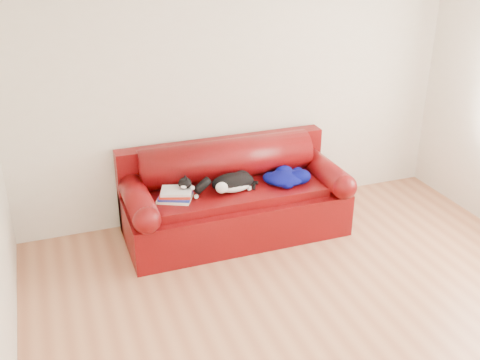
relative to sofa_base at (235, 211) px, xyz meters
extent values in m
plane|color=#96593C|center=(0.22, -1.49, -0.24)|extent=(4.50, 4.50, 0.00)
cube|color=beige|center=(0.22, 0.51, 1.06)|extent=(4.50, 0.02, 2.60)
cube|color=#390502|center=(0.00, 0.01, -0.03)|extent=(2.10, 0.90, 0.42)
cube|color=#390502|center=(0.00, -0.04, 0.21)|extent=(1.66, 0.62, 0.10)
cylinder|color=black|center=(-0.93, -0.32, -0.21)|extent=(0.06, 0.06, 0.05)
cylinder|color=black|center=(0.93, -0.32, -0.21)|extent=(0.06, 0.06, 0.05)
cylinder|color=black|center=(-0.93, 0.34, -0.21)|extent=(0.06, 0.06, 0.05)
cylinder|color=black|center=(0.93, 0.34, -0.21)|extent=(0.06, 0.06, 0.05)
cube|color=#390502|center=(0.00, 0.37, 0.19)|extent=(2.10, 0.18, 0.85)
cylinder|color=#390502|center=(0.00, 0.26, 0.44)|extent=(1.70, 0.40, 0.40)
cylinder|color=#390502|center=(-0.93, 0.01, 0.30)|extent=(0.24, 0.88, 0.24)
sphere|color=#390502|center=(-0.93, -0.43, 0.30)|extent=(0.24, 0.24, 0.24)
cylinder|color=#390502|center=(0.93, 0.01, 0.30)|extent=(0.24, 0.88, 0.24)
sphere|color=#390502|center=(0.93, -0.43, 0.30)|extent=(0.24, 0.24, 0.24)
cube|color=#E9E8C9|center=(-0.59, -0.07, 0.28)|extent=(0.37, 0.34, 0.02)
cube|color=white|center=(-0.59, -0.07, 0.28)|extent=(0.35, 0.32, 0.02)
cube|color=#1F2FA8|center=(-0.59, -0.07, 0.30)|extent=(0.35, 0.32, 0.02)
cube|color=white|center=(-0.59, -0.07, 0.30)|extent=(0.34, 0.30, 0.02)
cube|color=red|center=(-0.59, -0.07, 0.33)|extent=(0.34, 0.30, 0.02)
cube|color=white|center=(-0.59, -0.07, 0.33)|extent=(0.32, 0.29, 0.02)
cube|color=silver|center=(-0.59, -0.07, 0.35)|extent=(0.32, 0.28, 0.02)
cube|color=white|center=(-0.59, -0.07, 0.35)|extent=(0.31, 0.27, 0.02)
ellipsoid|color=black|center=(-0.04, -0.07, 0.35)|extent=(0.47, 0.37, 0.17)
ellipsoid|color=silver|center=(-0.04, -0.12, 0.32)|extent=(0.31, 0.23, 0.11)
ellipsoid|color=silver|center=(-0.18, -0.16, 0.35)|extent=(0.15, 0.14, 0.11)
ellipsoid|color=black|center=(0.07, -0.02, 0.33)|extent=(0.22, 0.22, 0.14)
ellipsoid|color=black|center=(-0.29, -0.18, 0.40)|extent=(0.15, 0.15, 0.11)
ellipsoid|color=silver|center=(-0.31, -0.21, 0.39)|extent=(0.07, 0.07, 0.04)
sphere|color=#BF7272|center=(-0.32, -0.22, 0.39)|extent=(0.01, 0.01, 0.01)
cone|color=black|center=(-0.27, -0.20, 0.45)|extent=(0.06, 0.05, 0.05)
cone|color=black|center=(-0.29, -0.15, 0.45)|extent=(0.06, 0.05, 0.05)
cylinder|color=black|center=(0.16, -0.01, 0.29)|extent=(0.13, 0.12, 0.04)
sphere|color=silver|center=(-0.21, -0.19, 0.28)|extent=(0.04, 0.04, 0.04)
sphere|color=silver|center=(0.10, -0.12, 0.28)|extent=(0.04, 0.04, 0.04)
ellipsoid|color=#030241|center=(0.49, -0.09, 0.32)|extent=(0.38, 0.35, 0.12)
ellipsoid|color=#030241|center=(0.61, -0.13, 0.33)|extent=(0.24, 0.20, 0.14)
ellipsoid|color=#030241|center=(0.39, -0.04, 0.31)|extent=(0.23, 0.27, 0.09)
ellipsoid|color=#030241|center=(0.51, 0.02, 0.33)|extent=(0.20, 0.16, 0.14)
ellipsoid|color=#030241|center=(0.46, -0.19, 0.31)|extent=(0.15, 0.16, 0.09)
ellipsoid|color=silver|center=(0.55, -0.15, 0.34)|extent=(0.17, 0.07, 0.04)
camera|label=1|loc=(-1.60, -4.53, 2.55)|focal=42.00mm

